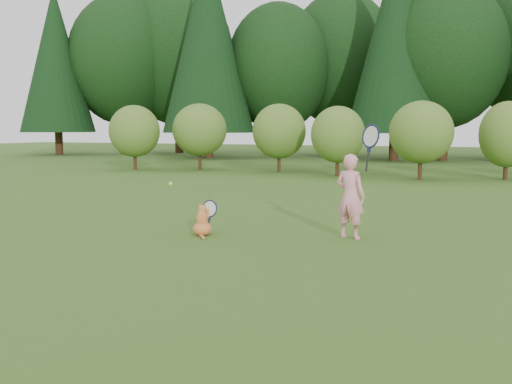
% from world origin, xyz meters
% --- Properties ---
extents(ground, '(100.00, 100.00, 0.00)m').
position_xyz_m(ground, '(0.00, 0.00, 0.00)').
color(ground, '#2A5417').
rests_on(ground, ground).
extents(shrub_row, '(28.00, 3.00, 2.80)m').
position_xyz_m(shrub_row, '(0.00, 13.00, 1.40)').
color(shrub_row, '#546E22').
rests_on(shrub_row, ground).
extents(woodland_backdrop, '(48.00, 10.00, 15.00)m').
position_xyz_m(woodland_backdrop, '(0.00, 23.00, 7.50)').
color(woodland_backdrop, black).
rests_on(woodland_backdrop, ground).
extents(child, '(0.80, 0.54, 2.02)m').
position_xyz_m(child, '(1.73, 1.03, 0.71)').
color(child, pink).
rests_on(child, ground).
extents(cat, '(0.45, 0.75, 0.71)m').
position_xyz_m(cat, '(-0.56, 0.36, 0.27)').
color(cat, '#B36822').
rests_on(cat, ground).
extents(tennis_ball, '(0.07, 0.07, 0.07)m').
position_xyz_m(tennis_ball, '(-1.20, 0.42, 0.82)').
color(tennis_ball, '#ACEB1B').
rests_on(tennis_ball, ground).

